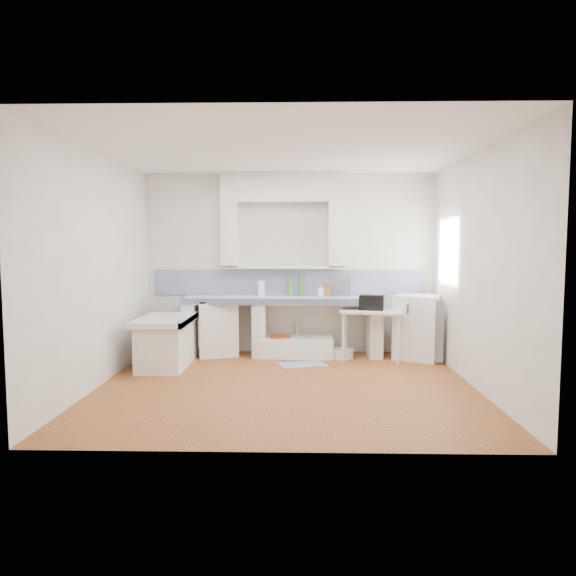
{
  "coord_description": "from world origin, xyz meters",
  "views": [
    {
      "loc": [
        0.17,
        -6.08,
        1.7
      ],
      "look_at": [
        0.0,
        1.0,
        1.1
      ],
      "focal_mm": 32.07,
      "sensor_mm": 36.0,
      "label": 1
    }
  ],
  "objects_px": {
    "sink": "(297,347)",
    "fridge": "(418,327)",
    "stove": "(217,328)",
    "side_table": "(371,335)"
  },
  "relations": [
    {
      "from": "sink",
      "to": "side_table",
      "type": "xyz_separation_m",
      "value": [
        1.1,
        -0.23,
        0.24
      ]
    },
    {
      "from": "stove",
      "to": "fridge",
      "type": "xyz_separation_m",
      "value": [
        3.04,
        -0.17,
        0.06
      ]
    },
    {
      "from": "sink",
      "to": "fridge",
      "type": "height_order",
      "value": "fridge"
    },
    {
      "from": "stove",
      "to": "side_table",
      "type": "xyz_separation_m",
      "value": [
        2.33,
        -0.26,
        -0.05
      ]
    },
    {
      "from": "stove",
      "to": "fridge",
      "type": "distance_m",
      "value": 3.04
    },
    {
      "from": "stove",
      "to": "sink",
      "type": "height_order",
      "value": "stove"
    },
    {
      "from": "stove",
      "to": "sink",
      "type": "bearing_deg",
      "value": -17.62
    },
    {
      "from": "side_table",
      "to": "stove",
      "type": "bearing_deg",
      "value": -175.53
    },
    {
      "from": "fridge",
      "to": "stove",
      "type": "bearing_deg",
      "value": -158.4
    },
    {
      "from": "stove",
      "to": "fridge",
      "type": "height_order",
      "value": "fridge"
    }
  ]
}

